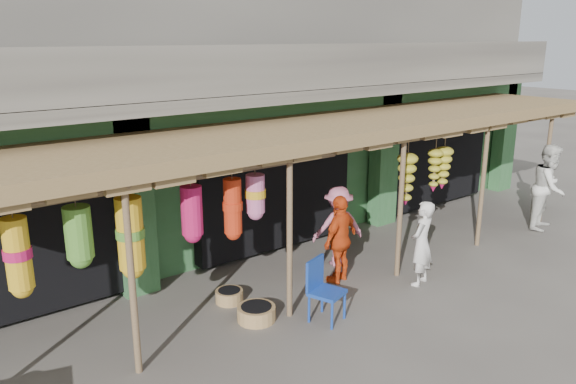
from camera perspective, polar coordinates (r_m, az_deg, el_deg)
ground at (r=10.05m, az=6.28°, el=-9.44°), size 80.00×80.00×0.00m
building at (r=13.06m, az=-8.57°, el=11.62°), size 16.40×6.80×7.00m
awning at (r=9.74m, az=2.81°, el=5.75°), size 14.00×2.70×2.79m
blue_chair at (r=8.69m, az=3.48°, el=-9.55°), size 0.59×0.60×0.98m
basket_mid at (r=8.85m, az=-3.23°, el=-12.21°), size 0.61×0.61×0.23m
basket_right at (r=9.43m, az=-5.98°, el=-10.48°), size 0.49×0.49×0.21m
person_front at (r=10.05m, az=13.43°, el=-5.10°), size 0.64×0.51×1.52m
person_right at (r=13.85m, az=24.99°, el=0.46°), size 1.10×0.95×1.94m
person_vendor at (r=9.92m, az=5.33°, el=-4.77°), size 1.00×0.62×1.59m
person_shopper at (r=10.66m, az=5.11°, el=-3.47°), size 1.13×0.89×1.53m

